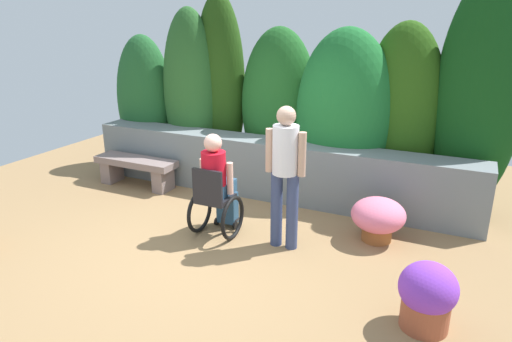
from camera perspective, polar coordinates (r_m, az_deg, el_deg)
ground_plane at (r=5.66m, az=-5.92°, el=-9.37°), size 10.25×10.25×0.00m
stone_retaining_wall at (r=7.02m, az=1.79°, el=0.33°), size 6.10×0.53×0.89m
hedge_backdrop at (r=7.28m, az=5.90°, el=8.37°), size 6.58×1.20×3.26m
stone_bench at (r=7.71m, az=-14.65°, el=0.39°), size 1.41×0.41×0.47m
person_in_wheelchair at (r=5.73m, az=-4.92°, el=-2.16°), size 0.53×0.66×1.33m
person_standing_companion at (r=5.28m, az=3.64°, el=0.34°), size 0.49×0.30×1.72m
flower_pot_terracotta_by_wall at (r=5.86m, az=14.93°, el=-5.60°), size 0.66×0.66×0.55m
flower_pot_red_accent at (r=4.44m, az=20.50°, el=-14.28°), size 0.51×0.51×0.64m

